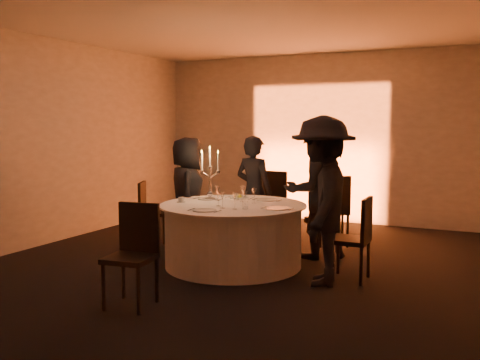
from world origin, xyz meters
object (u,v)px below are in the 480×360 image
at_px(banquet_table, 233,235).
at_px(chair_front, 134,248).
at_px(chair_back_right, 333,206).
at_px(chair_left, 149,208).
at_px(guest_back_right, 315,191).
at_px(guest_left, 187,193).
at_px(guest_right, 322,201).
at_px(guest_back_left, 254,192).
at_px(chair_back_left, 276,200).
at_px(coffee_cup, 181,200).
at_px(chair_right, 357,234).
at_px(candelabra, 210,181).

height_order(banquet_table, chair_front, chair_front).
bearing_deg(chair_back_right, banquet_table, 36.99).
bearing_deg(chair_left, guest_back_right, -109.88).
bearing_deg(chair_left, chair_front, -171.46).
relative_size(guest_left, guest_right, 0.85).
xyz_separation_m(banquet_table, chair_left, (-1.72, 0.68, 0.12)).
relative_size(chair_left, guest_back_left, 0.57).
height_order(chair_back_left, guest_right, guest_right).
bearing_deg(chair_left, coffee_cup, -151.07).
height_order(banquet_table, coffee_cup, coffee_cup).
distance_m(chair_front, coffee_cup, 1.62).
xyz_separation_m(banquet_table, chair_back_right, (0.83, 1.58, 0.20)).
relative_size(chair_back_left, chair_right, 1.11).
distance_m(chair_right, guest_left, 2.58).
relative_size(chair_right, candelabra, 1.34).
bearing_deg(chair_left, chair_right, -124.92).
relative_size(chair_back_right, guest_back_right, 0.59).
distance_m(chair_back_left, candelabra, 1.62).
height_order(guest_left, guest_back_right, guest_back_right).
xyz_separation_m(guest_back_left, guest_right, (1.40, -1.32, 0.13)).
bearing_deg(chair_front, banquet_table, 74.01).
xyz_separation_m(banquet_table, chair_back_left, (-0.11, 1.74, 0.21)).
distance_m(chair_right, coffee_cup, 2.21).
xyz_separation_m(guest_back_left, guest_back_right, (0.98, -0.23, 0.08)).
xyz_separation_m(guest_left, candelabra, (0.55, -0.34, 0.23)).
xyz_separation_m(guest_left, coffee_cup, (0.32, -0.69, 0.01)).
distance_m(guest_left, candelabra, 0.68).
relative_size(banquet_table, guest_right, 0.98).
bearing_deg(chair_back_left, guest_right, 126.88).
distance_m(chair_back_right, candelabra, 1.91).
bearing_deg(chair_back_right, chair_right, 88.71).
relative_size(chair_left, coffee_cup, 8.16).
distance_m(chair_back_left, chair_front, 3.43).
bearing_deg(chair_back_left, chair_back_right, 173.79).
relative_size(guest_back_right, coffee_cup, 15.91).
relative_size(chair_right, guest_back_right, 0.54).
relative_size(chair_front, guest_back_right, 0.56).
bearing_deg(banquet_table, guest_left, 150.45).
relative_size(chair_back_right, guest_back_left, 0.65).
distance_m(chair_back_left, guest_back_left, 0.71).
bearing_deg(chair_right, guest_left, -101.37).
height_order(chair_left, guest_back_left, guest_back_left).
bearing_deg(guest_back_right, chair_left, -39.84).
xyz_separation_m(chair_back_left, guest_right, (1.32, -2.00, 0.33)).
relative_size(chair_left, guest_right, 0.49).
height_order(banquet_table, guest_left, guest_left).
bearing_deg(chair_right, chair_left, -100.82).
bearing_deg(guest_left, chair_left, 50.74).
bearing_deg(guest_back_left, banquet_table, 110.16).
height_order(chair_front, guest_left, guest_left).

